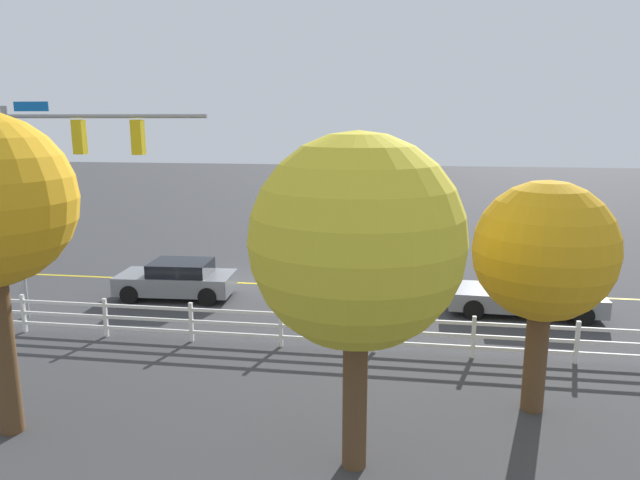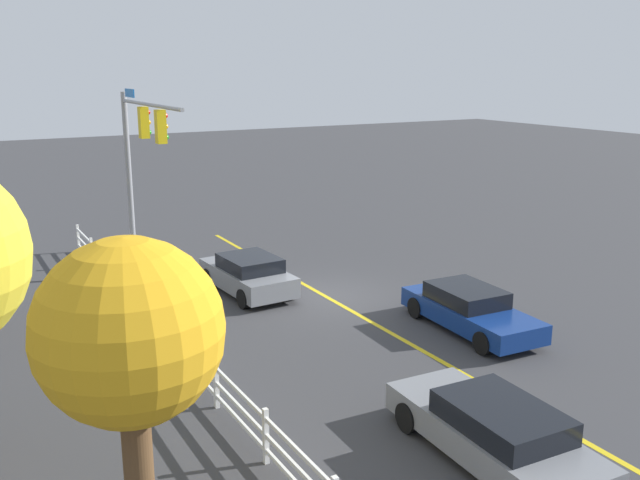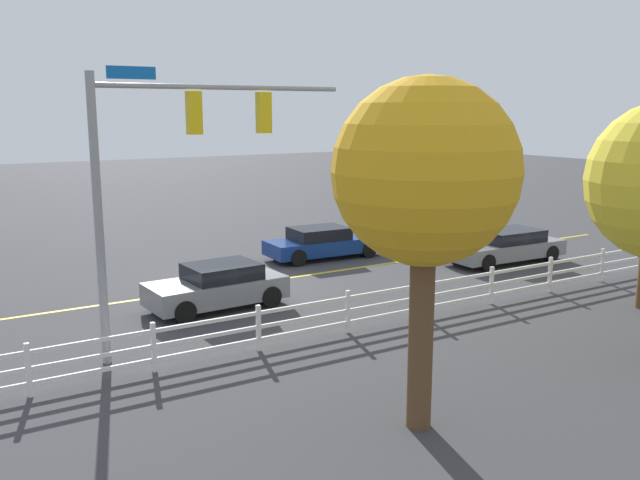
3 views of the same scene
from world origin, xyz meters
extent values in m
plane|color=#38383A|center=(0.00, 0.00, 0.00)|extent=(120.00, 120.00, 0.00)
cube|color=gold|center=(-4.00, 0.00, 0.00)|extent=(28.00, 0.16, 0.01)
cylinder|color=gray|center=(5.56, 4.87, 3.30)|extent=(0.20, 0.20, 6.60)
cylinder|color=gray|center=(2.43, 4.87, 6.30)|extent=(6.26, 0.12, 0.12)
cube|color=#0C59B2|center=(4.66, 4.89, 6.58)|extent=(1.10, 0.03, 0.28)
cube|color=gold|center=(3.22, 4.87, 5.70)|extent=(0.32, 0.28, 1.00)
sphere|color=red|center=(3.22, 4.72, 6.02)|extent=(0.17, 0.17, 0.17)
sphere|color=orange|center=(3.22, 4.72, 5.70)|extent=(0.17, 0.17, 0.17)
sphere|color=#148C19|center=(3.22, 4.72, 5.38)|extent=(0.17, 0.17, 0.17)
cube|color=gold|center=(1.40, 4.87, 5.70)|extent=(0.32, 0.28, 1.00)
sphere|color=red|center=(1.40, 4.72, 6.02)|extent=(0.17, 0.17, 0.17)
sphere|color=orange|center=(1.40, 4.72, 5.70)|extent=(0.17, 0.17, 0.17)
sphere|color=#148C19|center=(1.40, 4.72, 5.38)|extent=(0.17, 0.17, 0.17)
cube|color=navy|center=(-4.71, -2.14, 0.50)|extent=(4.69, 1.97, 0.56)
cube|color=black|center=(-4.48, -2.15, 1.01)|extent=(2.23, 1.68, 0.47)
cylinder|color=black|center=(-6.32, -2.88, 0.32)|extent=(0.65, 0.25, 0.64)
cylinder|color=black|center=(-6.24, -1.25, 0.32)|extent=(0.65, 0.25, 0.64)
cylinder|color=black|center=(-3.18, -3.03, 0.32)|extent=(0.65, 0.25, 0.64)
cylinder|color=black|center=(-3.11, -1.40, 0.32)|extent=(0.65, 0.25, 0.64)
cube|color=slate|center=(1.65, 2.09, 0.54)|extent=(4.12, 2.00, 0.65)
cube|color=black|center=(1.45, 2.08, 1.09)|extent=(2.12, 1.71, 0.45)
cylinder|color=black|center=(2.97, 3.00, 0.32)|extent=(0.65, 0.25, 0.64)
cylinder|color=black|center=(3.06, 1.33, 0.32)|extent=(0.65, 0.25, 0.64)
cylinder|color=black|center=(0.24, 2.84, 0.32)|extent=(0.65, 0.25, 0.64)
cylinder|color=black|center=(0.33, 1.18, 0.32)|extent=(0.65, 0.25, 0.64)
cube|color=slate|center=(-10.22, 2.13, 0.51)|extent=(4.86, 1.97, 0.57)
cube|color=black|center=(-10.46, 2.14, 1.02)|extent=(2.46, 1.71, 0.46)
cylinder|color=black|center=(-8.56, 2.91, 0.32)|extent=(0.65, 0.24, 0.64)
cylinder|color=black|center=(-8.62, 1.23, 0.32)|extent=(0.65, 0.24, 0.64)
cylinder|color=black|center=(-11.82, 3.03, 0.32)|extent=(0.65, 0.24, 0.64)
cylinder|color=black|center=(-11.88, 1.35, 0.32)|extent=(0.65, 0.24, 0.64)
cube|color=white|center=(-10.80, 6.01, 0.57)|extent=(0.10, 0.10, 1.15)
cube|color=white|center=(-8.20, 6.01, 0.57)|extent=(0.10, 0.10, 1.15)
cube|color=white|center=(-5.60, 6.01, 0.57)|extent=(0.10, 0.10, 1.15)
cube|color=white|center=(-3.00, 6.01, 0.57)|extent=(0.10, 0.10, 1.15)
cube|color=white|center=(-0.40, 6.01, 0.57)|extent=(0.10, 0.10, 1.15)
cube|color=white|center=(2.20, 6.01, 0.57)|extent=(0.10, 0.10, 1.15)
cube|color=white|center=(4.80, 6.01, 0.57)|extent=(0.10, 0.10, 1.15)
cube|color=white|center=(-3.00, 6.01, 0.95)|extent=(26.00, 0.06, 0.09)
cube|color=white|center=(-3.00, 6.01, 0.60)|extent=(26.00, 0.06, 0.09)
cube|color=white|center=(-3.00, 6.01, 0.28)|extent=(26.00, 0.06, 0.09)
cylinder|color=brown|center=(1.46, 11.16, 1.75)|extent=(0.46, 0.46, 3.49)
cylinder|color=brown|center=(-5.51, 11.33, 1.41)|extent=(0.44, 0.44, 2.82)
sphere|color=yellow|center=(-5.51, 11.33, 4.20)|extent=(3.68, 3.68, 3.68)
cylinder|color=brown|center=(-9.17, 8.68, 1.23)|extent=(0.47, 0.47, 2.46)
sphere|color=gold|center=(-9.17, 8.68, 3.55)|extent=(2.93, 2.93, 2.93)
camera|label=1|loc=(-6.28, 20.78, 6.20)|focal=32.26mm
camera|label=2|loc=(-19.24, 11.02, 7.44)|focal=39.31mm
camera|label=3|loc=(9.14, 20.24, 5.78)|focal=38.16mm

